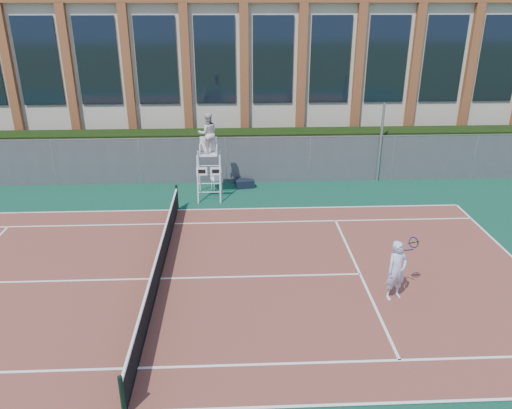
{
  "coord_description": "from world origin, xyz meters",
  "views": [
    {
      "loc": [
        2.44,
        -13.75,
        8.3
      ],
      "look_at": [
        3.18,
        3.0,
        1.26
      ],
      "focal_mm": 35.0,
      "sensor_mm": 36.0,
      "label": 1
    }
  ],
  "objects_px": {
    "steel_pole": "(381,143)",
    "plastic_chair": "(216,177)",
    "umpire_chair": "(208,135)",
    "tennis_player": "(397,270)"
  },
  "relations": [
    {
      "from": "umpire_chair",
      "to": "tennis_player",
      "type": "height_order",
      "value": "umpire_chair"
    },
    {
      "from": "umpire_chair",
      "to": "tennis_player",
      "type": "xyz_separation_m",
      "value": [
        5.76,
        -8.43,
        -1.83
      ]
    },
    {
      "from": "steel_pole",
      "to": "tennis_player",
      "type": "bearing_deg",
      "value": -102.51
    },
    {
      "from": "steel_pole",
      "to": "tennis_player",
      "type": "xyz_separation_m",
      "value": [
        -2.24,
        -10.07,
        -0.94
      ]
    },
    {
      "from": "umpire_chair",
      "to": "tennis_player",
      "type": "bearing_deg",
      "value": -55.64
    },
    {
      "from": "steel_pole",
      "to": "plastic_chair",
      "type": "distance_m",
      "value": 7.9
    },
    {
      "from": "steel_pole",
      "to": "tennis_player",
      "type": "relative_size",
      "value": 2.06
    },
    {
      "from": "plastic_chair",
      "to": "tennis_player",
      "type": "xyz_separation_m",
      "value": [
        5.52,
        -9.36,
        0.36
      ]
    },
    {
      "from": "steel_pole",
      "to": "tennis_player",
      "type": "height_order",
      "value": "steel_pole"
    },
    {
      "from": "steel_pole",
      "to": "umpire_chair",
      "type": "height_order",
      "value": "steel_pole"
    }
  ]
}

